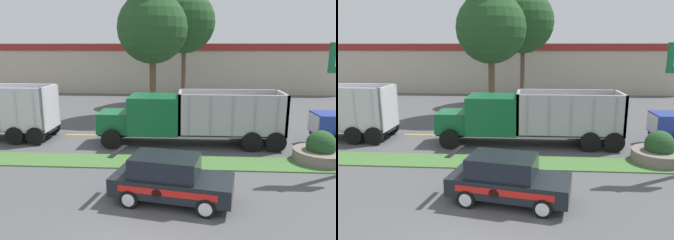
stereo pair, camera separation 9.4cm
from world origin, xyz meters
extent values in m
cube|color=#477538|center=(0.00, 7.94, 0.03)|extent=(120.00, 1.96, 0.06)
cube|color=yellow|center=(-10.56, 12.92, 0.00)|extent=(2.40, 0.14, 0.01)
cube|color=yellow|center=(-5.16, 12.92, 0.00)|extent=(2.40, 0.14, 0.01)
cube|color=yellow|center=(0.24, 12.92, 0.00)|extent=(2.40, 0.14, 0.01)
cube|color=yellow|center=(5.64, 12.92, 0.00)|extent=(2.40, 0.14, 0.01)
cube|color=yellow|center=(11.04, 12.92, 0.00)|extent=(2.40, 0.14, 0.01)
cube|color=black|center=(1.81, 11.31, 0.65)|extent=(10.71, 1.42, 0.18)
cube|color=#146033|center=(-2.62, 11.31, 1.33)|extent=(1.85, 2.11, 1.19)
cube|color=#B7B7BC|center=(-3.57, 11.31, 1.33)|extent=(0.06, 1.80, 1.01)
cube|color=#146033|center=(-0.26, 11.31, 1.82)|extent=(2.87, 2.57, 2.16)
cube|color=black|center=(-1.71, 11.31, 2.19)|extent=(0.04, 2.19, 0.97)
cylinder|color=silver|center=(1.27, 10.47, 2.50)|extent=(0.14, 0.14, 1.36)
cube|color=#ADADB2|center=(4.17, 11.31, 0.80)|extent=(5.99, 2.57, 0.12)
cube|color=#ADADB2|center=(1.25, 11.31, 1.97)|extent=(0.16, 2.57, 2.35)
cube|color=#ADADB2|center=(7.08, 11.31, 1.97)|extent=(0.16, 2.57, 2.35)
cube|color=#ADADB2|center=(4.17, 10.10, 1.97)|extent=(5.99, 0.16, 2.35)
cube|color=#ADADB2|center=(4.17, 12.52, 1.97)|extent=(5.99, 0.16, 2.35)
cube|color=#99999E|center=(1.77, 10.00, 1.97)|extent=(0.10, 0.04, 2.23)
cube|color=#99999E|center=(2.97, 10.00, 1.97)|extent=(0.10, 0.04, 2.23)
cube|color=#99999E|center=(4.17, 10.00, 1.97)|extent=(0.10, 0.04, 2.23)
cube|color=#99999E|center=(5.37, 10.00, 1.97)|extent=(0.10, 0.04, 2.23)
cube|color=#99999E|center=(6.56, 10.00, 1.97)|extent=(0.10, 0.04, 2.23)
cylinder|color=black|center=(-2.62, 10.04, 0.56)|extent=(1.12, 0.30, 1.12)
cylinder|color=black|center=(-2.62, 12.58, 0.56)|extent=(1.12, 0.30, 1.12)
cylinder|color=black|center=(6.56, 10.04, 0.56)|extent=(1.12, 0.30, 1.12)
cylinder|color=black|center=(6.56, 12.58, 0.56)|extent=(1.12, 0.30, 1.12)
cylinder|color=black|center=(5.27, 10.04, 0.56)|extent=(1.12, 0.30, 1.12)
cylinder|color=black|center=(5.27, 12.58, 0.56)|extent=(1.12, 0.30, 1.12)
cube|color=silver|center=(-9.90, 11.69, 0.78)|extent=(6.50, 2.42, 0.12)
cube|color=silver|center=(-6.73, 11.69, 2.07)|extent=(0.16, 2.42, 2.59)
cube|color=silver|center=(-9.90, 12.82, 2.07)|extent=(6.50, 0.16, 2.59)
cube|color=#BCBCC1|center=(-8.27, 10.46, 2.07)|extent=(0.10, 0.04, 2.46)
cube|color=#BCBCC1|center=(-7.19, 10.46, 2.07)|extent=(0.10, 0.04, 2.46)
cylinder|color=black|center=(-7.25, 10.50, 0.54)|extent=(1.07, 0.30, 1.07)
cylinder|color=black|center=(-7.25, 12.88, 0.54)|extent=(1.07, 0.30, 1.07)
cylinder|color=black|center=(-8.50, 10.50, 0.54)|extent=(1.07, 0.30, 1.07)
cylinder|color=black|center=(-8.50, 12.88, 0.54)|extent=(1.07, 0.30, 1.07)
cube|color=#B7B7BC|center=(9.02, 11.45, 1.34)|extent=(0.06, 1.61, 1.03)
cylinder|color=black|center=(10.34, 12.58, 0.56)|extent=(1.12, 0.30, 1.12)
cube|color=black|center=(1.18, 3.79, 0.68)|extent=(4.73, 2.66, 0.68)
cube|color=black|center=(0.92, 3.84, 1.38)|extent=(2.72, 2.07, 0.71)
cube|color=black|center=(0.92, 3.84, 1.76)|extent=(2.72, 2.07, 0.04)
cube|color=black|center=(-0.91, 4.19, 1.80)|extent=(0.47, 1.51, 0.03)
cube|color=red|center=(1.01, 2.86, 0.75)|extent=(3.51, 0.67, 0.24)
cylinder|color=black|center=(0.68, 2.92, 0.68)|extent=(0.37, 0.08, 0.38)
cylinder|color=black|center=(2.37, 2.66, 0.34)|extent=(0.70, 0.32, 0.68)
cylinder|color=silver|center=(2.35, 2.55, 0.34)|extent=(0.47, 0.10, 0.47)
cylinder|color=black|center=(2.71, 4.41, 0.34)|extent=(0.70, 0.32, 0.68)
cylinder|color=silver|center=(2.72, 4.52, 0.34)|extent=(0.47, 0.10, 0.47)
cylinder|color=black|center=(-0.34, 3.17, 0.34)|extent=(0.70, 0.32, 0.68)
cylinder|color=silver|center=(-0.36, 3.06, 0.34)|extent=(0.47, 0.10, 0.47)
cylinder|color=black|center=(-0.01, 4.93, 0.34)|extent=(0.70, 0.32, 0.68)
cylinder|color=silver|center=(0.01, 5.03, 0.34)|extent=(0.47, 0.10, 0.47)
cylinder|color=slate|center=(8.40, 8.59, 0.31)|extent=(2.63, 2.63, 0.61)
sphere|color=#234C23|center=(8.40, 8.59, 0.90)|extent=(1.45, 1.45, 1.45)
cube|color=#BCB29E|center=(-1.36, 38.06, 3.03)|extent=(43.50, 12.00, 6.05)
cube|color=maroon|center=(-1.36, 32.01, 5.60)|extent=(41.33, 0.10, 0.80)
cylinder|color=brown|center=(1.18, 25.90, 3.19)|extent=(0.43, 0.43, 6.39)
sphere|color=#234C23|center=(1.18, 25.90, 8.08)|extent=(6.15, 6.15, 6.15)
cylinder|color=brown|center=(-1.20, 19.11, 2.79)|extent=(0.54, 0.54, 5.58)
sphere|color=#234C23|center=(-1.20, 19.11, 7.12)|extent=(5.60, 5.60, 5.60)
camera|label=1|loc=(1.75, -7.56, 5.70)|focal=35.00mm
camera|label=2|loc=(1.84, -7.56, 5.70)|focal=35.00mm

